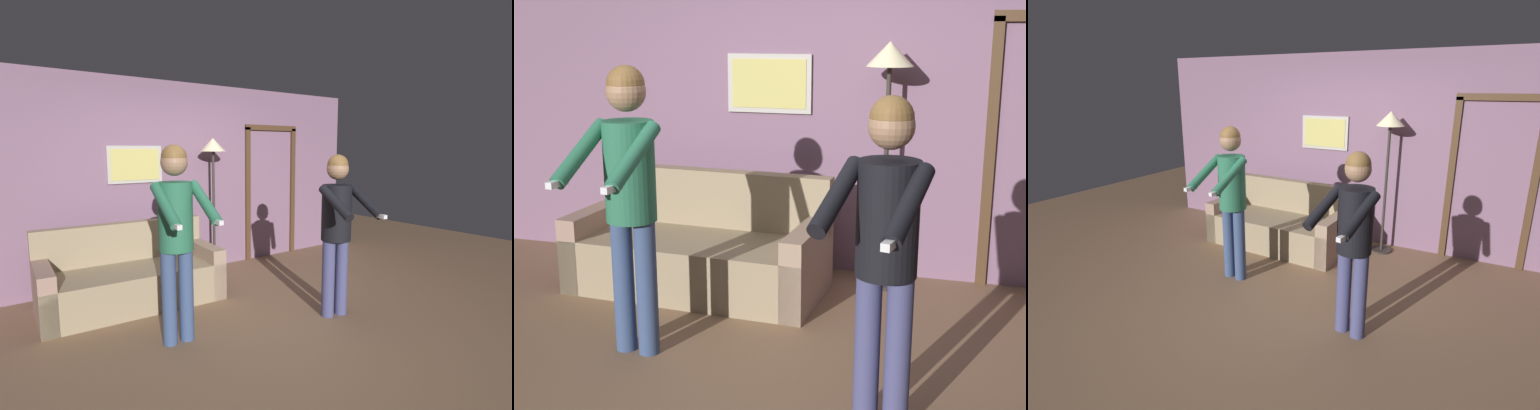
# 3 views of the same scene
# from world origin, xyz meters

# --- Properties ---
(ground_plane) EXTENTS (12.00, 12.00, 0.00)m
(ground_plane) POSITION_xyz_m (0.00, 0.00, 0.00)
(ground_plane) COLOR #826145
(back_wall_assembly) EXTENTS (6.40, 0.10, 2.60)m
(back_wall_assembly) POSITION_xyz_m (0.02, 2.02, 1.30)
(back_wall_assembly) COLOR slate
(back_wall_assembly) RESTS_ON ground_plane
(couch) EXTENTS (1.94, 0.94, 0.87)m
(couch) POSITION_xyz_m (-0.83, 1.26, 0.28)
(couch) COLOR #978364
(couch) RESTS_ON ground_plane
(torchiere_lamp) EXTENTS (0.35, 0.35, 1.86)m
(torchiere_lamp) POSITION_xyz_m (0.50, 1.72, 1.57)
(torchiere_lamp) COLOR #332D28
(torchiere_lamp) RESTS_ON ground_plane
(person_standing_left) EXTENTS (0.46, 0.69, 1.75)m
(person_standing_left) POSITION_xyz_m (-0.79, 0.11, 1.07)
(person_standing_left) COLOR #374B76
(person_standing_left) RESTS_ON ground_plane
(person_standing_right) EXTENTS (0.52, 0.70, 1.66)m
(person_standing_right) POSITION_xyz_m (0.77, -0.29, 1.00)
(person_standing_right) COLOR #444675
(person_standing_right) RESTS_ON ground_plane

